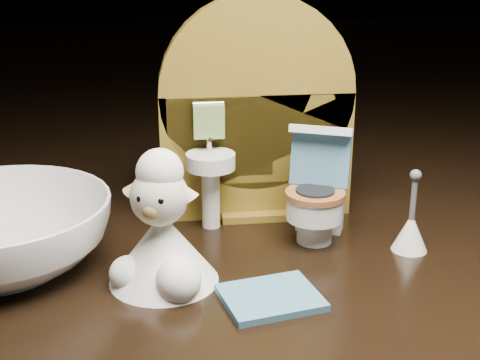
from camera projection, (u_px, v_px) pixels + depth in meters
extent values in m
cube|color=black|center=(270.00, 325.00, 0.43)|extent=(2.50, 2.50, 0.10)
cube|color=olive|center=(256.00, 155.00, 0.45)|extent=(0.13, 0.02, 0.09)
cylinder|color=olive|center=(257.00, 93.00, 0.44)|extent=(0.13, 0.02, 0.13)
cube|color=olive|center=(256.00, 210.00, 0.47)|extent=(0.05, 0.04, 0.01)
cylinder|color=white|center=(211.00, 196.00, 0.44)|extent=(0.01, 0.01, 0.04)
cylinder|color=white|center=(211.00, 161.00, 0.43)|extent=(0.03, 0.03, 0.01)
cylinder|color=silver|center=(209.00, 142.00, 0.44)|extent=(0.00, 0.00, 0.01)
cube|color=#7F9E4F|center=(209.00, 121.00, 0.43)|extent=(0.02, 0.01, 0.02)
cube|color=olive|center=(312.00, 145.00, 0.45)|extent=(0.02, 0.01, 0.02)
cylinder|color=beige|center=(314.00, 156.00, 0.44)|extent=(0.02, 0.02, 0.02)
cylinder|color=white|center=(314.00, 229.00, 0.42)|extent=(0.02, 0.02, 0.02)
cylinder|color=white|center=(315.00, 208.00, 0.42)|extent=(0.04, 0.04, 0.01)
cylinder|color=brown|center=(315.00, 194.00, 0.41)|extent=(0.04, 0.04, 0.00)
cube|color=white|center=(321.00, 198.00, 0.44)|extent=(0.03, 0.02, 0.04)
cube|color=teal|center=(321.00, 156.00, 0.42)|extent=(0.04, 0.03, 0.04)
cube|color=white|center=(321.00, 130.00, 0.41)|extent=(0.04, 0.02, 0.01)
cylinder|color=#80AE31|center=(335.00, 158.00, 0.42)|extent=(0.01, 0.01, 0.01)
cube|color=teal|center=(271.00, 298.00, 0.36)|extent=(0.06, 0.05, 0.00)
cone|color=white|center=(410.00, 232.00, 0.41)|extent=(0.02, 0.02, 0.02)
cylinder|color=#59595B|center=(414.00, 198.00, 0.40)|extent=(0.00, 0.00, 0.03)
sphere|color=#59595B|center=(416.00, 175.00, 0.40)|extent=(0.01, 0.01, 0.01)
cone|color=white|center=(163.00, 247.00, 0.37)|extent=(0.06, 0.06, 0.04)
sphere|color=white|center=(179.00, 280.00, 0.36)|extent=(0.02, 0.02, 0.02)
sphere|color=white|center=(128.00, 274.00, 0.37)|extent=(0.02, 0.02, 0.02)
sphere|color=beige|center=(159.00, 197.00, 0.36)|extent=(0.03, 0.03, 0.03)
sphere|color=#A88341|center=(152.00, 210.00, 0.35)|extent=(0.01, 0.01, 0.01)
sphere|color=white|center=(160.00, 172.00, 0.36)|extent=(0.03, 0.03, 0.03)
cone|color=beige|center=(135.00, 186.00, 0.36)|extent=(0.02, 0.01, 0.01)
cone|color=beige|center=(186.00, 190.00, 0.36)|extent=(0.02, 0.01, 0.01)
sphere|color=black|center=(140.00, 199.00, 0.35)|extent=(0.00, 0.00, 0.00)
sphere|color=black|center=(161.00, 201.00, 0.34)|extent=(0.00, 0.00, 0.00)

